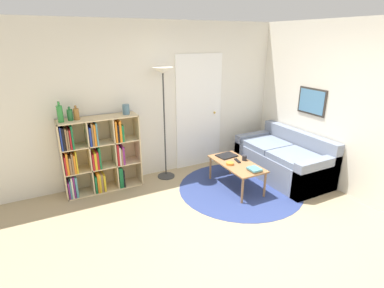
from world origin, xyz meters
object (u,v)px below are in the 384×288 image
object	(u,v)px
couch	(285,160)
bottle_middle	(70,115)
bookshelf	(97,156)
floor_lamp	(163,86)
bottle_right	(76,114)
bowl	(230,163)
vase_on_shelf	(126,109)
coffee_table	(236,166)
bottle_left	(60,114)
cup	(244,158)
laptop	(227,156)

from	to	relation	value
couch	bottle_middle	xyz separation A→B (m)	(-3.32, 0.98, 0.99)
bookshelf	floor_lamp	distance (m)	1.51
bottle_right	bowl	bearing A→B (deg)	-24.88
floor_lamp	vase_on_shelf	xyz separation A→B (m)	(-0.62, 0.05, -0.32)
bottle_right	floor_lamp	bearing A→B (deg)	-2.58
couch	coffee_table	size ratio (longest dim) A/B	1.65
coffee_table	bottle_left	xyz separation A→B (m)	(-2.43, 0.92, 0.93)
bookshelf	coffee_table	distance (m)	2.21
coffee_table	bottle_right	size ratio (longest dim) A/B	4.76
floor_lamp	bottle_left	size ratio (longest dim) A/B	6.36
coffee_table	bowl	bearing A→B (deg)	-178.00
floor_lamp	coffee_table	xyz separation A→B (m)	(0.86, -0.90, -1.20)
floor_lamp	cup	xyz separation A→B (m)	(1.03, -0.87, -1.11)
coffee_table	bottle_right	bearing A→B (deg)	156.55
bowl	cup	size ratio (longest dim) A/B	1.48
bookshelf	bottle_right	xyz separation A→B (m)	(-0.22, 0.01, 0.69)
bowl	bottle_right	world-z (taller)	bottle_right
bottle_middle	vase_on_shelf	xyz separation A→B (m)	(0.82, -0.02, -0.01)
bottle_right	bottle_left	bearing A→B (deg)	-169.34
bookshelf	bottle_middle	world-z (taller)	bottle_middle
cup	bottle_left	bearing A→B (deg)	161.16
bottle_left	bottle_right	xyz separation A→B (m)	(0.22, 0.04, -0.04)
couch	bottle_left	size ratio (longest dim) A/B	5.55
laptop	bottle_right	distance (m)	2.46
floor_lamp	bottle_middle	size ratio (longest dim) A/B	9.45
bowl	floor_lamp	bearing A→B (deg)	128.89
couch	bottle_left	distance (m)	3.72
couch	bottle_right	size ratio (longest dim) A/B	7.84
laptop	bottle_right	world-z (taller)	bottle_right
floor_lamp	bottle_left	world-z (taller)	floor_lamp
bookshelf	cup	xyz separation A→B (m)	(2.16, -0.92, -0.11)
floor_lamp	vase_on_shelf	bearing A→B (deg)	175.46
floor_lamp	bowl	xyz separation A→B (m)	(0.73, -0.90, -1.14)
laptop	vase_on_shelf	size ratio (longest dim) A/B	2.17
couch	bottle_right	bearing A→B (deg)	163.21
bookshelf	bowl	xyz separation A→B (m)	(1.85, -0.95, -0.14)
bottle_right	bottle_middle	bearing A→B (deg)	175.29
couch	bottle_middle	world-z (taller)	bottle_middle
coffee_table	bowl	size ratio (longest dim) A/B	8.01
floor_lamp	laptop	bearing A→B (deg)	-33.57
bowl	coffee_table	bearing A→B (deg)	2.00
floor_lamp	vase_on_shelf	world-z (taller)	floor_lamp
laptop	bowl	distance (m)	0.35
cup	bottle_middle	xyz separation A→B (m)	(-2.47, 0.93, 0.80)
bottle_middle	bottle_right	xyz separation A→B (m)	(0.09, -0.01, 0.00)
bookshelf	floor_lamp	world-z (taller)	floor_lamp
coffee_table	laptop	distance (m)	0.32
vase_on_shelf	cup	bearing A→B (deg)	-29.06
vase_on_shelf	bowl	bearing A→B (deg)	-35.28
cup	bottle_left	size ratio (longest dim) A/B	0.28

